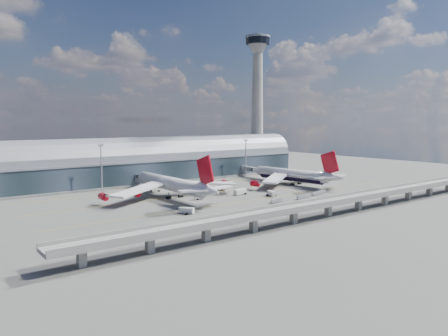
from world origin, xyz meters
TOP-DOWN VIEW (x-y plane):
  - ground at (0.00, 0.00)m, footprint 500.00×500.00m
  - taxi_lines at (0.00, 22.11)m, footprint 200.00×80.12m
  - terminal at (0.00, 77.99)m, footprint 200.00×30.00m
  - control_tower at (85.00, 83.00)m, footprint 19.00×19.00m
  - guideway at (-0.00, -55.00)m, footprint 220.00×8.50m
  - floodlight_mast_left at (-50.00, 55.00)m, footprint 3.00×0.70m
  - floodlight_mast_right at (50.00, 55.00)m, footprint 3.00×0.70m
  - airliner_left at (-27.73, 19.51)m, footprint 73.29×76.94m
  - airliner_right at (52.57, 14.18)m, footprint 66.22×69.23m
  - jet_bridge_left at (-24.22, 53.12)m, footprint 4.40×28.00m
  - jet_bridge_right at (55.91, 51.18)m, footprint 4.40×32.00m
  - service_truck_0 at (-42.84, -16.59)m, footprint 5.37×6.32m
  - service_truck_1 at (-20.16, 7.44)m, footprint 4.82×2.88m
  - service_truck_2 at (4.47, 5.81)m, footprint 8.12×3.46m
  - service_truck_3 at (14.06, -7.35)m, footprint 3.62×5.90m
  - service_truck_4 at (5.88, 23.65)m, footprint 2.42×4.60m
  - service_truck_5 at (0.51, 46.78)m, footprint 5.39×5.83m
  - cargo_train_0 at (3.97, -21.27)m, footprint 8.28×3.82m
  - cargo_train_1 at (37.66, -18.63)m, footprint 12.51×4.39m
  - cargo_train_2 at (22.62, -21.44)m, footprint 10.71×3.43m

SIDE VIEW (x-z plane):
  - ground at x=0.00m, z-range 0.00..0.00m
  - taxi_lines at x=0.00m, z-range 0.00..0.01m
  - cargo_train_1 at x=37.66m, z-range 0.04..1.69m
  - cargo_train_2 at x=22.62m, z-range 0.04..1.80m
  - cargo_train_0 at x=3.97m, z-range 0.04..1.86m
  - service_truck_4 at x=5.88m, z-range 0.01..2.63m
  - service_truck_1 at x=-20.16m, z-range 0.01..2.63m
  - service_truck_0 at x=-42.84m, z-range 0.04..2.66m
  - service_truck_3 at x=14.06m, z-range 0.03..2.70m
  - service_truck_5 at x=0.51m, z-range 0.03..2.82m
  - service_truck_2 at x=4.47m, z-range 0.06..2.91m
  - jet_bridge_left at x=-24.22m, z-range 1.55..8.80m
  - jet_bridge_right at x=55.91m, z-range 1.56..8.81m
  - guideway at x=0.00m, z-range 1.69..8.89m
  - airliner_right at x=52.57m, z-range -5.28..16.67m
  - airliner_left at x=-27.73m, z-range -5.04..18.48m
  - terminal at x=0.00m, z-range -2.66..25.34m
  - floodlight_mast_left at x=-50.00m, z-range 0.78..26.48m
  - floodlight_mast_right at x=50.00m, z-range 0.78..26.48m
  - control_tower at x=85.00m, z-range 0.14..103.14m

